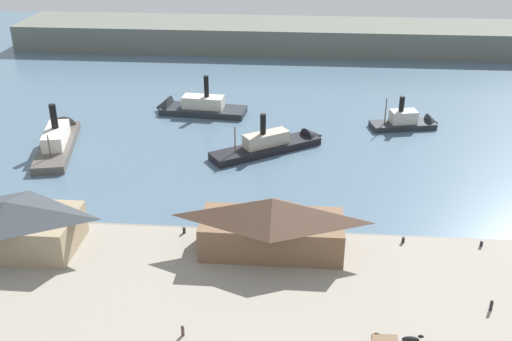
% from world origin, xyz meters
% --- Properties ---
extents(ground_plane, '(320.00, 320.00, 0.00)m').
position_xyz_m(ground_plane, '(0.00, 0.00, 0.00)').
color(ground_plane, slate).
extents(quay_promenade, '(110.00, 36.00, 1.20)m').
position_xyz_m(quay_promenade, '(0.00, -22.00, 0.60)').
color(quay_promenade, gray).
rests_on(quay_promenade, ground).
extents(seawall_edge, '(110.00, 0.80, 1.00)m').
position_xyz_m(seawall_edge, '(0.00, -3.60, 0.50)').
color(seawall_edge, slate).
rests_on(seawall_edge, ground).
extents(ferry_shed_west_terminal, '(19.57, 10.75, 7.36)m').
position_xyz_m(ferry_shed_west_terminal, '(-40.23, -11.10, 4.93)').
color(ferry_shed_west_terminal, '#998466').
rests_on(ferry_shed_west_terminal, quay_promenade).
extents(ferry_shed_central_terminal, '(20.69, 8.95, 8.44)m').
position_xyz_m(ferry_shed_central_terminal, '(-2.51, -8.96, 5.49)').
color(ferry_shed_central_terminal, brown).
rests_on(ferry_shed_central_terminal, quay_promenade).
extents(horse_cart, '(5.83, 1.57, 1.87)m').
position_xyz_m(horse_cart, '(12.65, -27.90, 2.12)').
color(horse_cart, brown).
rests_on(horse_cart, quay_promenade).
extents(pedestrian_at_waters_edge, '(0.40, 0.40, 1.61)m').
position_xyz_m(pedestrian_at_waters_edge, '(-11.89, -28.06, 1.93)').
color(pedestrian_at_waters_edge, '#4C3D33').
rests_on(pedestrian_at_waters_edge, quay_promenade).
extents(pedestrian_walking_east, '(0.41, 0.41, 1.66)m').
position_xyz_m(pedestrian_walking_east, '(25.55, -20.36, 1.96)').
color(pedestrian_walking_east, '#232328').
rests_on(pedestrian_walking_east, quay_promenade).
extents(mooring_post_east, '(0.44, 0.44, 0.90)m').
position_xyz_m(mooring_post_east, '(16.77, -5.48, 1.65)').
color(mooring_post_east, black).
rests_on(mooring_post_east, quay_promenade).
extents(mooring_post_west, '(0.44, 0.44, 0.90)m').
position_xyz_m(mooring_post_west, '(-16.02, -5.50, 1.65)').
color(mooring_post_west, black).
rests_on(mooring_post_west, quay_promenade).
extents(mooring_post_center_west, '(0.44, 0.44, 0.90)m').
position_xyz_m(mooring_post_center_west, '(28.08, -5.52, 1.65)').
color(mooring_post_center_west, black).
rests_on(mooring_post_center_west, quay_promenade).
extents(ferry_near_quay, '(21.91, 8.59, 11.46)m').
position_xyz_m(ferry_near_quay, '(-24.74, 49.10, 1.31)').
color(ferry_near_quay, '#23282D').
rests_on(ferry_near_quay, ground).
extents(ferry_approaching_east, '(23.81, 18.39, 9.75)m').
position_xyz_m(ferry_approaching_east, '(-3.34, 29.82, 1.29)').
color(ferry_approaching_east, black).
rests_on(ferry_approaching_east, ground).
extents(ferry_departing_north, '(15.94, 7.92, 8.85)m').
position_xyz_m(ferry_departing_north, '(25.12, 43.98, 1.27)').
color(ferry_departing_north, '#23282D').
rests_on(ferry_departing_north, ground).
extents(ferry_moored_east, '(11.13, 26.35, 11.42)m').
position_xyz_m(ferry_moored_east, '(-48.61, 28.75, 1.49)').
color(ferry_moored_east, '#514C47').
rests_on(ferry_moored_east, ground).
extents(far_headland, '(180.00, 24.00, 8.00)m').
position_xyz_m(far_headland, '(0.00, 110.00, 4.00)').
color(far_headland, '#60665B').
rests_on(far_headland, ground).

